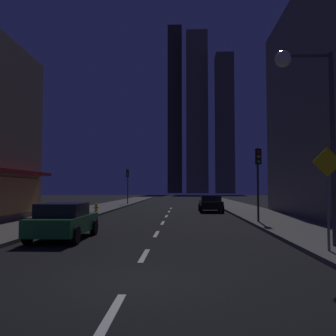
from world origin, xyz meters
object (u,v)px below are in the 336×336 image
Objects in this scene: car_parked_near at (64,221)px; pedestrian_crossing_sign at (328,189)px; traffic_light_near_right at (258,168)px; street_lamp_right at (307,99)px; traffic_light_far_left at (128,179)px; car_parked_far at (211,203)px; fire_hydrant_far_left at (96,208)px.

car_parked_near is 9.83m from pedestrian_crossing_sign.
street_lamp_right is at bearing -90.79° from traffic_light_near_right.
traffic_light_far_left reaches higher than pedestrian_crossing_sign.
fire_hydrant_far_left is at bearing -168.01° from car_parked_far.
car_parked_far is at bearing 95.58° from pedestrian_crossing_sign.
traffic_light_near_right is at bearing -79.97° from car_parked_far.
traffic_light_near_right is (11.40, -8.73, 2.74)m from fire_hydrant_far_left.
fire_hydrant_far_left is at bearing 122.91° from street_lamp_right.
fire_hydrant_far_left is 14.62m from traffic_light_near_right.
fire_hydrant_far_left is 21.27m from street_lamp_right.
traffic_light_far_left is 34.82m from pedestrian_crossing_sign.
street_lamp_right is (10.88, -31.96, 1.87)m from traffic_light_far_left.
traffic_light_far_left is at bearing 108.60° from pedestrian_crossing_sign.
traffic_light_near_right is at bearing -64.69° from traffic_light_far_left.
traffic_light_near_right is 0.64× the size of street_lamp_right.
traffic_light_near_right and traffic_light_far_left have the same top height.
car_parked_near is 15.42m from fire_hydrant_far_left.
fire_hydrant_far_left is 21.80m from pedestrian_crossing_sign.
pedestrian_crossing_sign is (11.50, -18.46, 1.56)m from fire_hydrant_far_left.
street_lamp_right is (-0.12, -8.70, 1.87)m from traffic_light_near_right.
car_parked_near is 6.48× the size of fire_hydrant_far_left.
street_lamp_right reaches higher than traffic_light_far_left.
fire_hydrant_far_left is (-2.30, 15.25, -0.29)m from car_parked_near.
traffic_light_near_right is at bearing -37.44° from fire_hydrant_far_left.
fire_hydrant_far_left is 0.10× the size of street_lamp_right.
traffic_light_near_right is (1.90, -10.75, 2.45)m from car_parked_far.
traffic_light_far_left is at bearing 115.31° from traffic_light_near_right.
street_lamp_right is at bearing -57.09° from fire_hydrant_far_left.
street_lamp_right is (8.98, -2.18, 4.33)m from car_parked_near.
traffic_light_near_right is 9.80m from pedestrian_crossing_sign.
pedestrian_crossing_sign is (9.20, -3.21, 1.28)m from car_parked_near.
car_parked_near is 1.01× the size of traffic_light_far_left.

